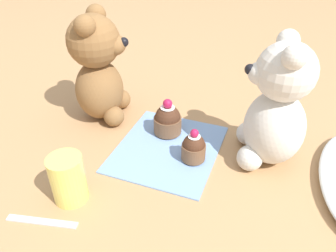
% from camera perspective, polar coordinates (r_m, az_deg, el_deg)
% --- Properties ---
extents(ground_plane, '(4.00, 4.00, 0.00)m').
position_cam_1_polar(ground_plane, '(0.66, 0.00, -4.01)').
color(ground_plane, tan).
extents(knitted_placemat, '(0.23, 0.20, 0.01)m').
position_cam_1_polar(knitted_placemat, '(0.66, 0.00, -3.80)').
color(knitted_placemat, '#7A9ED1').
rests_on(knitted_placemat, ground_plane).
extents(teddy_bear_cream, '(0.14, 0.14, 0.24)m').
position_cam_1_polar(teddy_bear_cream, '(0.61, 18.25, 2.88)').
color(teddy_bear_cream, silver).
rests_on(teddy_bear_cream, ground_plane).
extents(teddy_bear_tan, '(0.14, 0.14, 0.24)m').
position_cam_1_polar(teddy_bear_tan, '(0.73, -12.00, 9.78)').
color(teddy_bear_tan, olive).
rests_on(teddy_bear_tan, ground_plane).
extents(cupcake_near_cream_bear, '(0.05, 0.05, 0.07)m').
position_cam_1_polar(cupcake_near_cream_bear, '(0.62, 4.49, -3.76)').
color(cupcake_near_cream_bear, brown).
rests_on(cupcake_near_cream_bear, knitted_placemat).
extents(cupcake_near_tan_bear, '(0.06, 0.06, 0.08)m').
position_cam_1_polar(cupcake_near_tan_bear, '(0.68, -0.07, 1.01)').
color(cupcake_near_tan_bear, brown).
rests_on(cupcake_near_tan_bear, knitted_placemat).
extents(juice_glass, '(0.06, 0.06, 0.08)m').
position_cam_1_polar(juice_glass, '(0.56, -17.02, -8.78)').
color(juice_glass, '#EADB66').
rests_on(juice_glass, ground_plane).
extents(teaspoon, '(0.04, 0.11, 0.01)m').
position_cam_1_polar(teaspoon, '(0.56, -21.12, -15.17)').
color(teaspoon, silver).
rests_on(teaspoon, ground_plane).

